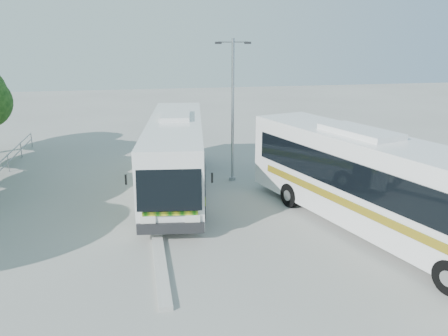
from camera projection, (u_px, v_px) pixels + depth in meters
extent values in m
plane|color=#9E9E99|center=(211.00, 220.00, 18.05)|extent=(100.00, 100.00, 0.00)
cube|color=#B2B2AD|center=(153.00, 205.00, 19.47)|extent=(0.40, 16.00, 0.15)
cylinder|color=gray|center=(28.00, 143.00, 29.16)|extent=(0.06, 0.06, 1.00)
cube|color=silver|center=(176.00, 152.00, 21.38)|extent=(4.09, 12.32, 3.07)
cube|color=black|center=(169.00, 184.00, 15.46)|extent=(2.36, 0.76, 1.96)
cube|color=black|center=(150.00, 142.00, 21.77)|extent=(1.32, 9.60, 1.11)
cube|color=black|center=(202.00, 141.00, 21.94)|extent=(1.32, 9.60, 1.11)
cube|color=#145B0D|center=(149.00, 165.00, 21.18)|extent=(1.41, 10.40, 0.28)
cylinder|color=black|center=(145.00, 208.00, 17.95)|extent=(0.43, 1.04, 1.01)
cylinder|color=black|center=(201.00, 207.00, 18.09)|extent=(0.43, 1.04, 1.01)
cylinder|color=black|center=(159.00, 160.00, 24.98)|extent=(0.43, 1.04, 1.01)
cylinder|color=black|center=(199.00, 160.00, 25.13)|extent=(0.43, 1.04, 1.01)
cube|color=white|center=(376.00, 182.00, 16.38)|extent=(6.22, 13.17, 3.29)
cube|color=black|center=(337.00, 173.00, 16.20)|extent=(2.96, 9.95, 1.19)
cube|color=black|center=(390.00, 163.00, 17.42)|extent=(2.96, 9.95, 1.19)
cube|color=#13600D|center=(354.00, 207.00, 15.67)|extent=(3.18, 10.77, 0.30)
cylinder|color=black|center=(290.00, 195.00, 19.36)|extent=(0.61, 1.13, 1.08)
cylinder|color=black|center=(333.00, 187.00, 20.45)|extent=(0.61, 1.13, 1.08)
cylinder|color=#94989C|center=(233.00, 112.00, 22.11)|extent=(0.15, 0.15, 7.23)
cylinder|color=#94989C|center=(233.00, 42.00, 21.13)|extent=(1.45, 0.16, 0.07)
cube|color=black|center=(218.00, 43.00, 21.05)|extent=(0.33, 0.18, 0.11)
cube|color=black|center=(248.00, 43.00, 21.24)|extent=(0.33, 0.18, 0.11)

